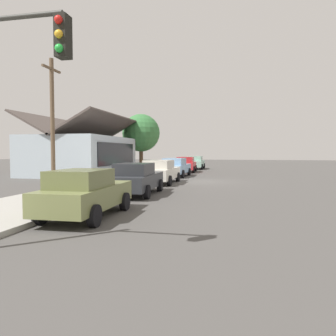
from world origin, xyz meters
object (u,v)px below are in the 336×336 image
at_px(utility_pole_wooden, 52,121).
at_px(car_seafoam, 195,162).
at_px(car_skyblue, 175,167).
at_px(shade_tree, 141,133).
at_px(car_olive, 86,193).
at_px(car_cherry, 186,164).
at_px(car_ivory, 160,171).
at_px(fire_hydrant_red, 167,169).
at_px(car_charcoal, 137,179).

bearing_deg(utility_pole_wooden, car_seafoam, -14.19).
height_order(car_skyblue, shade_tree, shade_tree).
relative_size(car_olive, car_skyblue, 0.91).
xyz_separation_m(car_olive, car_skyblue, (17.32, 0.27, 0.00)).
height_order(car_cherry, utility_pole_wooden, utility_pole_wooden).
distance_m(car_ivory, fire_hydrant_red, 8.68).
distance_m(car_olive, shade_tree, 26.38).
relative_size(car_charcoal, shade_tree, 0.74).
bearing_deg(car_cherry, utility_pole_wooden, 158.81).
bearing_deg(utility_pole_wooden, car_charcoal, -106.00).
relative_size(car_charcoal, fire_hydrant_red, 6.68).
height_order(car_ivory, car_seafoam, same).
height_order(car_seafoam, fire_hydrant_red, car_seafoam).
bearing_deg(car_olive, utility_pole_wooden, 37.10).
bearing_deg(car_ivory, car_charcoal, -178.46).
xyz_separation_m(shade_tree, fire_hydrant_red, (-5.65, -4.20, -3.74)).
bearing_deg(car_olive, car_seafoam, -0.80).
bearing_deg(car_skyblue, car_charcoal, -176.72).
height_order(car_olive, shade_tree, shade_tree).
bearing_deg(utility_pole_wooden, car_ivory, -52.76).
relative_size(car_skyblue, utility_pole_wooden, 0.64).
height_order(car_olive, car_cherry, same).
bearing_deg(fire_hydrant_red, car_skyblue, -152.32).
bearing_deg(fire_hydrant_red, car_charcoal, -173.68).
relative_size(shade_tree, utility_pole_wooden, 0.85).
distance_m(car_skyblue, shade_tree, 10.45).
bearing_deg(car_skyblue, car_seafoam, 0.91).
bearing_deg(car_charcoal, car_ivory, -0.27).
height_order(car_charcoal, car_skyblue, same).
relative_size(car_charcoal, car_skyblue, 0.99).
xyz_separation_m(car_olive, car_ivory, (11.30, 0.17, 0.00)).
relative_size(car_charcoal, car_cherry, 1.03).
relative_size(car_olive, car_seafoam, 0.99).
relative_size(car_olive, shade_tree, 0.68).
height_order(car_charcoal, car_seafoam, same).
bearing_deg(car_cherry, fire_hydrant_red, 156.15).
distance_m(car_seafoam, utility_pole_wooden, 22.91).
xyz_separation_m(car_charcoal, car_ivory, (5.73, 0.15, 0.00)).
xyz_separation_m(car_charcoal, fire_hydrant_red, (14.28, 1.58, -0.32)).
xyz_separation_m(car_cherry, car_seafoam, (5.89, -0.25, -0.00)).
height_order(shade_tree, utility_pole_wooden, utility_pole_wooden).
xyz_separation_m(car_charcoal, car_seafoam, (23.61, 0.02, -0.00)).
distance_m(car_ivory, shade_tree, 15.66).
bearing_deg(car_olive, car_charcoal, -0.72).
bearing_deg(car_ivory, car_skyblue, 0.92).
relative_size(car_cherry, shade_tree, 0.72).
bearing_deg(car_cherry, car_skyblue, 177.22).
bearing_deg(car_charcoal, car_skyblue, -0.59).
bearing_deg(car_ivory, car_olive, -179.16).
bearing_deg(shade_tree, utility_pole_wooden, -179.36).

